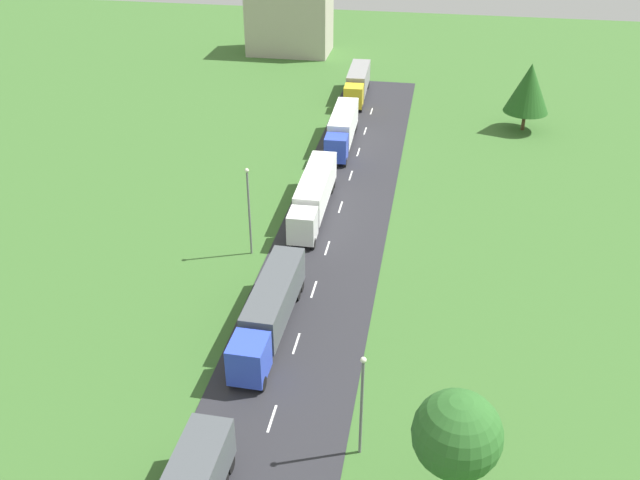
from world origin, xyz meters
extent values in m
cube|color=#2B2B30|center=(0.00, 24.50, 0.03)|extent=(10.00, 140.00, 0.06)
cube|color=white|center=(0.00, 25.45, 0.07)|extent=(0.16, 2.40, 0.01)
cube|color=white|center=(0.00, 33.04, 0.07)|extent=(0.16, 2.40, 0.01)
cube|color=white|center=(0.00, 40.05, 0.07)|extent=(0.16, 2.40, 0.01)
cube|color=white|center=(0.00, 46.59, 0.07)|extent=(0.16, 2.40, 0.01)
cube|color=white|center=(0.00, 54.48, 0.07)|extent=(0.16, 2.40, 0.01)
cube|color=white|center=(0.00, 61.84, 0.07)|extent=(0.16, 2.40, 0.01)
cube|color=white|center=(0.00, 68.22, 0.07)|extent=(0.16, 2.40, 0.01)
cube|color=white|center=(0.00, 74.82, 0.07)|extent=(0.16, 2.40, 0.01)
cube|color=white|center=(0.00, 81.84, 0.07)|extent=(0.16, 2.40, 0.01)
cylinder|color=black|center=(-3.55, 19.84, 0.56)|extent=(0.36, 1.00, 1.00)
cylinder|color=black|center=(-1.43, 21.00, 0.56)|extent=(0.36, 1.00, 1.00)
cylinder|color=black|center=(-3.53, 21.03, 0.56)|extent=(0.36, 1.00, 1.00)
cube|color=blue|center=(-2.28, 28.70, 1.95)|extent=(2.50, 2.84, 2.77)
cube|color=black|center=(-2.31, 27.37, 2.45)|extent=(2.10, 0.14, 1.22)
cube|color=#4C5156|center=(-2.14, 35.48, 2.24)|extent=(2.71, 10.13, 2.76)
cube|color=black|center=(-2.14, 35.48, 0.66)|extent=(1.10, 9.59, 0.24)
cylinder|color=black|center=(-1.25, 27.99, 0.56)|extent=(0.37, 1.01, 1.00)
cylinder|color=black|center=(-3.35, 28.03, 0.56)|extent=(0.37, 1.01, 1.00)
cylinder|color=black|center=(-1.03, 38.49, 0.56)|extent=(0.37, 1.01, 1.00)
cylinder|color=black|center=(-3.13, 38.53, 0.56)|extent=(0.37, 1.01, 1.00)
cylinder|color=black|center=(-1.00, 39.70, 0.56)|extent=(0.37, 1.01, 1.00)
cylinder|color=black|center=(-3.10, 39.74, 0.56)|extent=(0.37, 1.01, 1.00)
cube|color=white|center=(-2.31, 46.98, 1.91)|extent=(2.48, 2.68, 2.70)
cube|color=black|center=(-2.29, 45.72, 2.40)|extent=(2.10, 0.13, 1.19)
cube|color=white|center=(-2.40, 54.15, 2.25)|extent=(2.65, 11.02, 2.78)
cube|color=black|center=(-2.40, 54.15, 0.66)|extent=(1.04, 10.45, 0.24)
cylinder|color=black|center=(-1.25, 46.33, 0.56)|extent=(0.36, 1.00, 1.00)
cylinder|color=black|center=(-3.35, 46.30, 0.56)|extent=(0.36, 1.00, 1.00)
cylinder|color=black|center=(-1.40, 57.46, 0.56)|extent=(0.36, 1.00, 1.00)
cylinder|color=black|center=(-3.50, 57.43, 0.56)|extent=(0.36, 1.00, 1.00)
cylinder|color=black|center=(-1.42, 58.77, 0.56)|extent=(0.36, 1.00, 1.00)
cylinder|color=black|center=(-3.52, 58.75, 0.56)|extent=(0.36, 1.00, 1.00)
cube|color=blue|center=(-2.04, 64.61, 1.93)|extent=(2.50, 2.44, 2.75)
cube|color=black|center=(-2.01, 63.48, 2.43)|extent=(2.10, 0.15, 1.21)
cube|color=white|center=(-2.20, 71.04, 2.35)|extent=(2.74, 9.83, 2.99)
cube|color=black|center=(-2.20, 71.04, 0.66)|extent=(1.13, 9.30, 0.24)
cylinder|color=black|center=(-0.98, 64.04, 0.56)|extent=(0.37, 1.01, 1.00)
cylinder|color=black|center=(-3.08, 63.99, 0.56)|extent=(0.37, 1.01, 1.00)
cylinder|color=black|center=(-1.22, 73.99, 0.56)|extent=(0.37, 1.01, 1.00)
cylinder|color=black|center=(-3.32, 73.94, 0.56)|extent=(0.37, 1.01, 1.00)
cylinder|color=black|center=(-1.25, 75.16, 0.56)|extent=(0.37, 1.01, 1.00)
cylinder|color=black|center=(-3.35, 75.11, 0.56)|extent=(0.37, 1.01, 1.00)
cube|color=yellow|center=(-2.45, 81.99, 1.94)|extent=(2.51, 2.67, 2.77)
cube|color=black|center=(-2.42, 80.75, 2.44)|extent=(2.10, 0.16, 1.22)
cube|color=gray|center=(-2.63, 88.16, 2.31)|extent=(2.75, 9.11, 2.91)
cube|color=black|center=(-2.63, 88.16, 0.66)|extent=(1.14, 8.61, 0.24)
cylinder|color=black|center=(-1.39, 81.37, 0.56)|extent=(0.38, 1.01, 1.00)
cylinder|color=black|center=(-3.49, 81.31, 0.56)|extent=(0.38, 1.01, 1.00)
cylinder|color=black|center=(-1.65, 90.90, 0.56)|extent=(0.38, 1.01, 1.00)
cylinder|color=black|center=(-3.75, 90.84, 0.56)|extent=(0.38, 1.01, 1.00)
cylinder|color=black|center=(-1.68, 91.99, 0.56)|extent=(0.38, 1.01, 1.00)
cylinder|color=black|center=(-3.78, 91.93, 0.56)|extent=(0.38, 1.01, 1.00)
cylinder|color=slate|center=(5.83, 23.77, 3.53)|extent=(0.18, 0.18, 7.05)
sphere|color=silver|center=(5.83, 23.77, 7.17)|extent=(0.36, 0.36, 0.36)
cylinder|color=slate|center=(-6.45, 44.67, 3.95)|extent=(0.18, 0.18, 7.90)
sphere|color=silver|center=(-6.45, 44.67, 8.02)|extent=(0.36, 0.36, 0.36)
sphere|color=#2D6628|center=(11.07, 20.55, 5.74)|extent=(4.70, 4.70, 4.70)
cylinder|color=#513823|center=(19.15, 78.79, 1.18)|extent=(0.43, 0.43, 2.36)
cone|color=#23561E|center=(19.15, 78.79, 5.34)|extent=(5.40, 5.40, 5.94)
cube|color=#B2A899|center=(-16.49, 107.49, 4.75)|extent=(13.17, 8.18, 9.51)
camera|label=1|loc=(8.64, -5.75, 32.42)|focal=39.17mm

